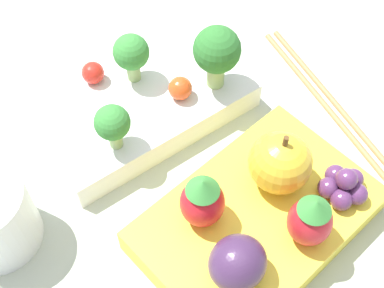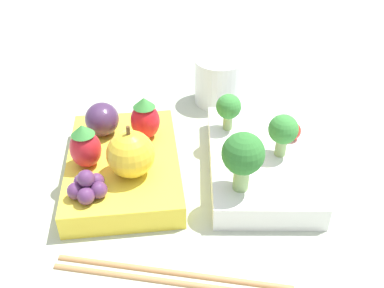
{
  "view_description": "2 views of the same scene",
  "coord_description": "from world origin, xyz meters",
  "views": [
    {
      "loc": [
        -0.16,
        -0.19,
        0.4
      ],
      "look_at": [
        -0.0,
        -0.0,
        0.04
      ],
      "focal_mm": 50.0,
      "sensor_mm": 36.0,
      "label": 1
    },
    {
      "loc": [
        0.38,
        -0.03,
        0.31
      ],
      "look_at": [
        -0.0,
        -0.0,
        0.04
      ],
      "focal_mm": 40.0,
      "sensor_mm": 36.0,
      "label": 2
    }
  ],
  "objects": [
    {
      "name": "cherry_tomato_1",
      "position": [
        0.03,
        0.05,
        0.04
      ],
      "size": [
        0.02,
        0.02,
        0.02
      ],
      "color": "#DB4C1E",
      "rests_on": "bento_box_savoury"
    },
    {
      "name": "broccoli_floret_2",
      "position": [
        0.06,
        0.04,
        0.07
      ],
      "size": [
        0.04,
        0.04,
        0.06
      ],
      "color": "#93B770",
      "rests_on": "bento_box_savoury"
    },
    {
      "name": "plum",
      "position": [
        -0.05,
        -0.1,
        0.05
      ],
      "size": [
        0.04,
        0.04,
        0.04
      ],
      "color": "#42284C",
      "rests_on": "bento_box_fruit"
    },
    {
      "name": "apple",
      "position": [
        0.03,
        -0.07,
        0.05
      ],
      "size": [
        0.05,
        0.05,
        0.06
      ],
      "color": "gold",
      "rests_on": "bento_box_fruit"
    },
    {
      "name": "cherry_tomato_0",
      "position": [
        -0.02,
        0.12,
        0.04
      ],
      "size": [
        0.02,
        0.02,
        0.02
      ],
      "color": "red",
      "rests_on": "bento_box_savoury"
    },
    {
      "name": "bento_box_savoury",
      "position": [
        -0.0,
        0.07,
        0.01
      ],
      "size": [
        0.2,
        0.12,
        0.03
      ],
      "color": "white",
      "rests_on": "ground_plane"
    },
    {
      "name": "strawberry_0",
      "position": [
        0.01,
        -0.11,
        0.05
      ],
      "size": [
        0.03,
        0.03,
        0.05
      ],
      "color": "red",
      "rests_on": "bento_box_fruit"
    },
    {
      "name": "bento_box_fruit",
      "position": [
        -0.0,
        -0.08,
        0.01
      ],
      "size": [
        0.19,
        0.13,
        0.03
      ],
      "color": "yellow",
      "rests_on": "ground_plane"
    },
    {
      "name": "strawberry_1",
      "position": [
        -0.04,
        -0.05,
        0.05
      ],
      "size": [
        0.03,
        0.03,
        0.05
      ],
      "color": "red",
      "rests_on": "bento_box_fruit"
    },
    {
      "name": "broccoli_floret_1",
      "position": [
        0.01,
        0.09,
        0.06
      ],
      "size": [
        0.03,
        0.03,
        0.05
      ],
      "color": "#93B770",
      "rests_on": "bento_box_savoury"
    },
    {
      "name": "ground_plane",
      "position": [
        0.0,
        0.0,
        0.0
      ],
      "size": [
        4.0,
        4.0,
        0.0
      ],
      "primitive_type": "plane",
      "color": "#ADB7A3"
    },
    {
      "name": "chopsticks_pair",
      "position": [
        0.14,
        -0.03,
        0.0
      ],
      "size": [
        0.06,
        0.21,
        0.01
      ],
      "color": "#A37547",
      "rests_on": "ground_plane"
    },
    {
      "name": "broccoli_floret_0",
      "position": [
        -0.05,
        0.04,
        0.06
      ],
      "size": [
        0.03,
        0.03,
        0.05
      ],
      "color": "#93B770",
      "rests_on": "bento_box_savoury"
    },
    {
      "name": "drinking_cup",
      "position": [
        -0.16,
        0.05,
        0.03
      ],
      "size": [
        0.07,
        0.07,
        0.06
      ],
      "color": "silver",
      "rests_on": "ground_plane"
    },
    {
      "name": "grape_cluster",
      "position": [
        0.06,
        -0.11,
        0.04
      ],
      "size": [
        0.04,
        0.04,
        0.03
      ],
      "color": "#562D5B",
      "rests_on": "bento_box_fruit"
    }
  ]
}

